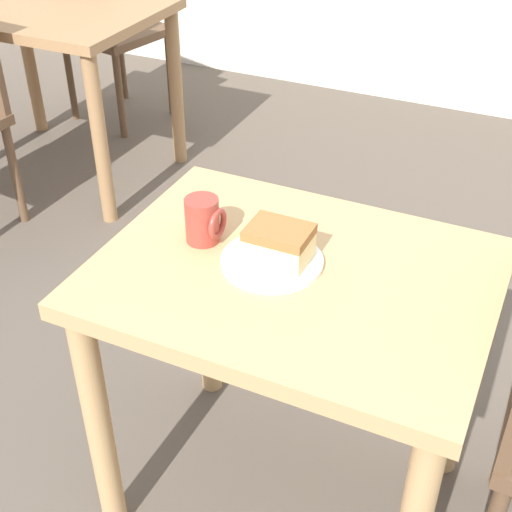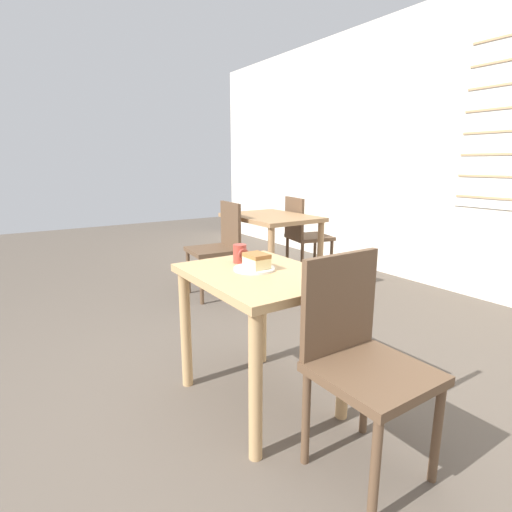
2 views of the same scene
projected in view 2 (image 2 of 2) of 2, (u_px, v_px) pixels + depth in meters
ground_plane at (218, 432)px, 1.92m from camera, size 14.00×14.00×0.00m
dining_table_near at (259, 298)px, 2.05m from camera, size 0.82×0.62×0.72m
dining_table_far at (271, 228)px, 4.01m from camera, size 0.93×0.69×0.75m
chair_near_window at (360, 356)px, 1.62m from camera, size 0.43×0.43×0.90m
chair_far_corner at (219, 245)px, 3.83m from camera, size 0.46×0.46×0.90m
chair_far_opposite at (304, 233)px, 4.44m from camera, size 0.50×0.50×0.90m
plate at (254, 269)px, 2.06m from camera, size 0.21×0.21×0.01m
cake_slice at (257, 261)px, 2.05m from camera, size 0.13×0.10×0.08m
coffee_mug at (240, 254)px, 2.20m from camera, size 0.08×0.07×0.10m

